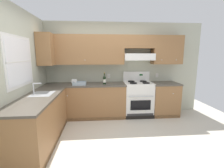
# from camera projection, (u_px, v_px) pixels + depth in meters

# --- Properties ---
(ground_plane) EXTENTS (7.04, 7.04, 0.00)m
(ground_plane) POSITION_uv_depth(u_px,v_px,m) (106.00, 139.00, 3.21)
(ground_plane) COLOR beige
(wall_back) EXTENTS (4.68, 0.57, 2.55)m
(wall_back) POSITION_uv_depth(u_px,v_px,m) (117.00, 62.00, 4.47)
(wall_back) COLOR #B7BAA3
(wall_back) RESTS_ON ground_plane
(wall_left) EXTENTS (0.47, 4.00, 2.55)m
(wall_left) POSITION_uv_depth(u_px,v_px,m) (22.00, 72.00, 3.06)
(wall_left) COLOR #B7BAA3
(wall_left) RESTS_ON ground_plane
(counter_back_run) EXTENTS (3.60, 0.65, 0.91)m
(counter_back_run) POSITION_uv_depth(u_px,v_px,m) (106.00, 100.00, 4.35)
(counter_back_run) COLOR olive
(counter_back_run) RESTS_ON ground_plane
(counter_left_run) EXTENTS (0.63, 1.91, 1.13)m
(counter_left_run) POSITION_uv_depth(u_px,v_px,m) (40.00, 120.00, 3.02)
(counter_left_run) COLOR olive
(counter_left_run) RESTS_ON ground_plane
(stove) EXTENTS (0.76, 0.62, 1.20)m
(stove) POSITION_uv_depth(u_px,v_px,m) (138.00, 98.00, 4.43)
(stove) COLOR white
(stove) RESTS_ON ground_plane
(wine_bottle) EXTENTS (0.08, 0.08, 0.31)m
(wine_bottle) POSITION_uv_depth(u_px,v_px,m) (104.00, 80.00, 4.18)
(wine_bottle) COLOR black
(wine_bottle) RESTS_ON counter_back_run
(bowl) EXTENTS (0.33, 0.27, 0.08)m
(bowl) POSITION_uv_depth(u_px,v_px,m) (80.00, 84.00, 4.12)
(bowl) COLOR #9EADB7
(bowl) RESTS_ON counter_back_run
(paper_towel_roll) EXTENTS (0.13, 0.13, 0.13)m
(paper_towel_roll) POSITION_uv_depth(u_px,v_px,m) (74.00, 81.00, 4.25)
(paper_towel_roll) COLOR white
(paper_towel_roll) RESTS_ON counter_back_run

